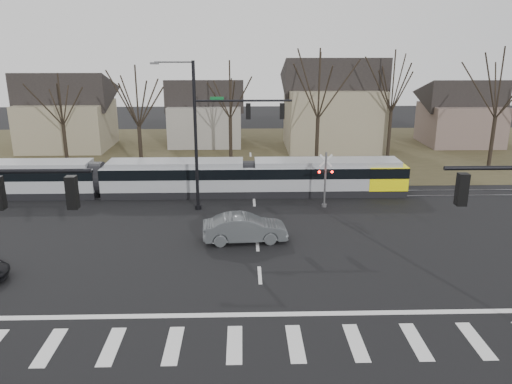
{
  "coord_description": "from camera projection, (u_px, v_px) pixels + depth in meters",
  "views": [
    {
      "loc": [
        -0.82,
        -21.0,
        11.44
      ],
      "look_at": [
        0.0,
        9.0,
        2.3
      ],
      "focal_mm": 35.0,
      "sensor_mm": 36.0,
      "label": 1
    }
  ],
  "objects": [
    {
      "name": "rail_crossing_signal",
      "position": [
        325.0,
        181.0,
        35.26
      ],
      "size": [
        1.08,
        0.36,
        4.0
      ],
      "color": "#59595B",
      "rests_on": "ground"
    },
    {
      "name": "crosswalk",
      "position": [
        265.0,
        344.0,
        19.61
      ],
      "size": [
        27.0,
        2.6,
        0.01
      ],
      "color": "silver",
      "rests_on": "ground"
    },
    {
      "name": "signal_pole_far",
      "position": [
        219.0,
        129.0,
        33.67
      ],
      "size": [
        9.28,
        0.44,
        10.2
      ],
      "color": "black",
      "rests_on": "ground"
    },
    {
      "name": "rail_pair",
      "position": [
        254.0,
        194.0,
        38.54
      ],
      "size": [
        90.0,
        1.52,
        0.06
      ],
      "color": "#59595E",
      "rests_on": "ground"
    },
    {
      "name": "grass_verge",
      "position": [
        250.0,
        151.0,
        54.04
      ],
      "size": [
        140.0,
        28.0,
        0.01
      ],
      "primitive_type": "cube",
      "color": "#38331E",
      "rests_on": "ground"
    },
    {
      "name": "house_d",
      "position": [
        462.0,
        109.0,
        56.38
      ],
      "size": [
        8.64,
        7.56,
        7.65
      ],
      "color": "brown",
      "rests_on": "ground"
    },
    {
      "name": "ground",
      "position": [
        261.0,
        294.0,
        23.44
      ],
      "size": [
        140.0,
        140.0,
        0.0
      ],
      "primitive_type": "plane",
      "color": "black"
    },
    {
      "name": "tram",
      "position": [
        174.0,
        176.0,
        38.15
      ],
      "size": [
        35.61,
        2.64,
        2.7
      ],
      "color": "gray",
      "rests_on": "ground"
    },
    {
      "name": "tree_row",
      "position": [
        272.0,
        112.0,
        46.9
      ],
      "size": [
        59.2,
        7.2,
        10.0
      ],
      "color": "black",
      "rests_on": "ground"
    },
    {
      "name": "stop_line",
      "position": [
        263.0,
        314.0,
        21.72
      ],
      "size": [
        28.0,
        0.35,
        0.01
      ],
      "primitive_type": "cube",
      "color": "silver",
      "rests_on": "ground"
    },
    {
      "name": "house_b",
      "position": [
        206.0,
        109.0,
        56.58
      ],
      "size": [
        8.64,
        7.56,
        7.65
      ],
      "color": "gray",
      "rests_on": "ground"
    },
    {
      "name": "lane_dashes",
      "position": [
        254.0,
        194.0,
        38.74
      ],
      "size": [
        0.18,
        30.0,
        0.01
      ],
      "color": "silver",
      "rests_on": "ground"
    },
    {
      "name": "house_a",
      "position": [
        66.0,
        107.0,
        54.13
      ],
      "size": [
        9.72,
        8.64,
        8.6
      ],
      "color": "gray",
      "rests_on": "ground"
    },
    {
      "name": "house_c",
      "position": [
        333.0,
        101.0,
        53.71
      ],
      "size": [
        10.8,
        8.64,
        10.1
      ],
      "color": "gray",
      "rests_on": "ground"
    },
    {
      "name": "sedan",
      "position": [
        245.0,
        228.0,
        29.45
      ],
      "size": [
        2.53,
        5.24,
        1.63
      ],
      "primitive_type": "imported",
      "rotation": [
        0.0,
        0.0,
        1.65
      ],
      "color": "#4A4E51",
      "rests_on": "ground"
    }
  ]
}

